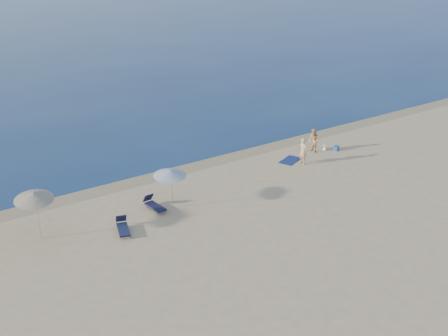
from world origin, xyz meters
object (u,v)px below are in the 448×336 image
at_px(person_left, 303,151).
at_px(blue_cooler, 336,148).
at_px(umbrella_near, 170,173).
at_px(person_right, 314,141).

height_order(person_left, blue_cooler, person_left).
distance_m(person_left, blue_cooler, 3.75).
bearing_deg(umbrella_near, person_right, 21.84).
bearing_deg(umbrella_near, person_left, 17.01).
bearing_deg(person_right, blue_cooler, 73.62).
distance_m(person_left, person_right, 2.38).
relative_size(person_right, blue_cooler, 3.90).
distance_m(person_right, umbrella_near, 12.49).
xyz_separation_m(person_right, blue_cooler, (1.58, -0.66, -0.67)).
bearing_deg(person_right, person_left, -54.24).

